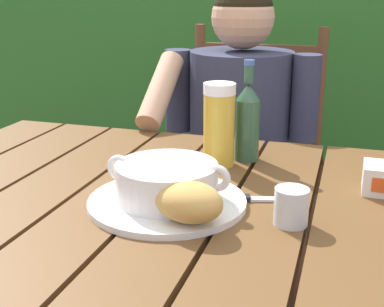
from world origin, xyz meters
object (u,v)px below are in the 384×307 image
at_px(beer_glass, 219,125).
at_px(water_glass_small, 291,207).
at_px(chair_near_diner, 247,179).
at_px(soup_bowl, 167,181).
at_px(beer_bottle, 247,120).
at_px(person_eating, 236,141).
at_px(bread_roll, 189,201).
at_px(table_knife, 249,199).
at_px(serving_plate, 167,202).

distance_m(beer_glass, water_glass_small, 0.33).
relative_size(chair_near_diner, soup_bowl, 4.34).
bearing_deg(beer_bottle, person_eating, 105.69).
bearing_deg(beer_glass, person_eating, 97.53).
xyz_separation_m(person_eating, bread_roll, (0.09, -0.78, 0.13)).
height_order(chair_near_diner, table_knife, chair_near_diner).
distance_m(soup_bowl, bread_roll, 0.10).
bearing_deg(water_glass_small, chair_near_diner, 105.19).
distance_m(chair_near_diner, person_eating, 0.29).
xyz_separation_m(person_eating, beer_bottle, (0.11, -0.40, 0.17)).
bearing_deg(person_eating, chair_near_diner, 89.15).
height_order(chair_near_diner, person_eating, person_eating).
height_order(beer_bottle, table_knife, beer_bottle).
bearing_deg(serving_plate, beer_glass, 82.23).
height_order(bread_roll, water_glass_small, bread_roll).
bearing_deg(beer_glass, serving_plate, -97.77).
bearing_deg(soup_bowl, bread_roll, -49.40).
height_order(soup_bowl, water_glass_small, soup_bowl).
relative_size(serving_plate, beer_glass, 1.57).
relative_size(chair_near_diner, bread_roll, 7.27).
relative_size(beer_bottle, water_glass_small, 3.59).
bearing_deg(bread_roll, beer_glass, 95.64).
bearing_deg(table_knife, beer_bottle, 102.56).
bearing_deg(person_eating, beer_glass, -82.47).
distance_m(chair_near_diner, beer_glass, 0.76).
height_order(beer_glass, beer_bottle, beer_bottle).
bearing_deg(person_eating, serving_plate, -87.82).
distance_m(person_eating, beer_bottle, 0.45).
relative_size(beer_glass, beer_bottle, 0.80).
bearing_deg(chair_near_diner, person_eating, -90.85).
bearing_deg(serving_plate, person_eating, 92.18).
xyz_separation_m(bread_roll, beer_bottle, (0.02, 0.38, 0.05)).
height_order(chair_near_diner, serving_plate, chair_near_diner).
distance_m(bread_roll, table_knife, 0.16).
xyz_separation_m(chair_near_diner, person_eating, (-0.00, -0.20, 0.20)).
relative_size(person_eating, serving_plate, 4.05).
relative_size(serving_plate, bread_roll, 2.06).
xyz_separation_m(beer_glass, water_glass_small, (0.19, -0.26, -0.06)).
bearing_deg(chair_near_diner, serving_plate, -88.49).
height_order(bread_roll, beer_bottle, beer_bottle).
height_order(soup_bowl, table_knife, soup_bowl).
bearing_deg(soup_bowl, serving_plate, 135.00).
xyz_separation_m(soup_bowl, water_glass_small, (0.23, -0.02, -0.02)).
relative_size(serving_plate, table_knife, 1.79).
bearing_deg(water_glass_small, bread_roll, -159.29).
distance_m(person_eating, serving_plate, 0.71).
bearing_deg(soup_bowl, table_knife, 24.39).
bearing_deg(beer_bottle, chair_near_diner, 100.31).
distance_m(beer_glass, beer_bottle, 0.08).
height_order(soup_bowl, beer_glass, beer_glass).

